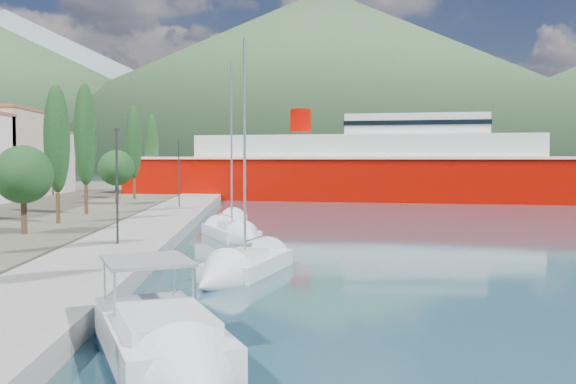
{
  "coord_description": "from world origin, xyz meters",
  "views": [
    {
      "loc": [
        -1.43,
        -20.05,
        5.29
      ],
      "look_at": [
        0.0,
        14.0,
        3.5
      ],
      "focal_mm": 40.0,
      "sensor_mm": 36.0,
      "label": 1
    }
  ],
  "objects": [
    {
      "name": "motor_cruiser",
      "position": [
        -3.47,
        -5.5,
        0.54
      ],
      "size": [
        5.39,
        9.19,
        3.26
      ],
      "color": "black",
      "rests_on": "ground"
    },
    {
      "name": "lamp_posts",
      "position": [
        -9.0,
        14.57,
        4.08
      ],
      "size": [
        0.15,
        49.4,
        6.06
      ],
      "color": "#2D2D33",
      "rests_on": "quay"
    },
    {
      "name": "tree_row",
      "position": [
        -15.83,
        31.81,
        6.01
      ],
      "size": [
        3.56,
        66.41,
        10.75
      ],
      "color": "#47301E",
      "rests_on": "land_strip"
    },
    {
      "name": "sailboat_near",
      "position": [
        -2.74,
        7.68,
        0.31
      ],
      "size": [
        5.14,
        8.45,
        11.67
      ],
      "color": "silver",
      "rests_on": "ground"
    },
    {
      "name": "hills_far",
      "position": [
        138.59,
        618.73,
        77.39
      ],
      "size": [
        1480.0,
        900.0,
        180.0
      ],
      "color": "gray",
      "rests_on": "ground"
    },
    {
      "name": "hills_near",
      "position": [
        98.04,
        372.5,
        49.18
      ],
      "size": [
        1010.0,
        520.0,
        115.0
      ],
      "color": "#385833",
      "rests_on": "ground"
    },
    {
      "name": "ferry",
      "position": [
        12.36,
        62.33,
        3.78
      ],
      "size": [
        63.83,
        28.42,
        12.41
      ],
      "color": "#AB0800",
      "rests_on": "ground"
    },
    {
      "name": "quay",
      "position": [
        -9.0,
        26.0,
        0.4
      ],
      "size": [
        5.0,
        88.0,
        0.8
      ],
      "primitive_type": "cube",
      "color": "gray",
      "rests_on": "ground"
    },
    {
      "name": "sailboat_mid",
      "position": [
        -2.81,
        20.77,
        0.31
      ],
      "size": [
        5.09,
        9.03,
        12.62
      ],
      "color": "silver",
      "rests_on": "ground"
    },
    {
      "name": "sailboat_far",
      "position": [
        -3.67,
        28.04,
        0.31
      ],
      "size": [
        2.49,
        7.41,
        10.84
      ],
      "color": "silver",
      "rests_on": "ground"
    },
    {
      "name": "ground",
      "position": [
        0.0,
        120.0,
        0.0
      ],
      "size": [
        1400.0,
        1400.0,
        0.0
      ],
      "primitive_type": "plane",
      "color": "#234955"
    }
  ]
}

